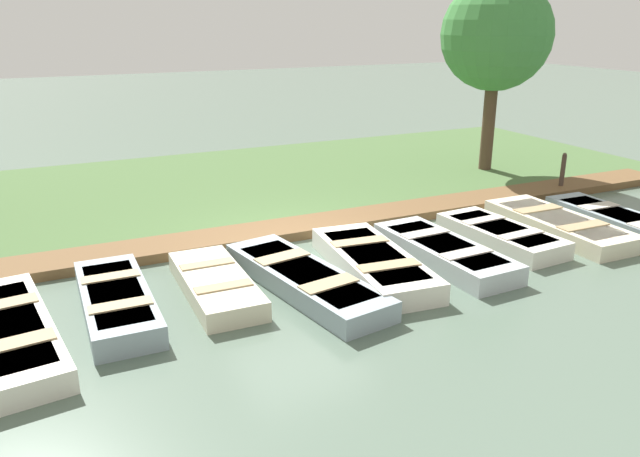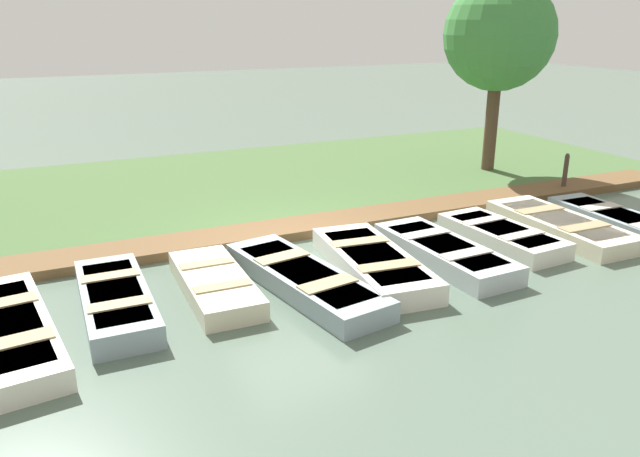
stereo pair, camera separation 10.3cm
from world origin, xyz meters
name	(u,v)px [view 2 (the right image)]	position (x,y,z in m)	size (l,w,h in m)	color
ground_plane	(299,253)	(0.00, 0.00, 0.00)	(80.00, 80.00, 0.00)	#566B5B
shore_bank	(223,186)	(-5.00, 0.00, 0.08)	(8.00, 24.00, 0.15)	#476638
dock_walkway	(277,231)	(-1.12, 0.00, 0.09)	(1.01, 21.57, 0.18)	brown
rowboat_1	(5,333)	(1.50, -4.96, 0.17)	(3.55, 1.57, 0.35)	silver
rowboat_2	(116,300)	(1.09, -3.46, 0.19)	(2.94, 1.00, 0.38)	#8C9EA8
rowboat_3	(215,284)	(1.09, -1.92, 0.17)	(2.63, 1.01, 0.35)	beige
rowboat_4	(304,279)	(1.54, -0.56, 0.18)	(3.70, 1.61, 0.36)	#8C9EA8
rowboat_5	(373,263)	(1.43, 0.80, 0.19)	(3.28, 1.44, 0.39)	silver
rowboat_6	(444,252)	(1.51, 2.23, 0.19)	(3.13, 1.19, 0.38)	#B2BCC1
rowboat_7	(502,235)	(1.22, 3.79, 0.18)	(2.70, 1.24, 0.37)	silver
rowboat_8	(560,225)	(1.22, 5.31, 0.18)	(3.27, 1.24, 0.36)	beige
rowboat_9	(624,222)	(1.62, 6.68, 0.17)	(3.47, 1.11, 0.34)	#8C9EA8
mooring_post_far	(565,173)	(-1.06, 7.69, 0.51)	(0.11, 0.11, 1.02)	#47382D
park_tree_left	(499,36)	(-3.43, 7.22, 3.74)	(2.93, 2.93, 5.23)	#4C3828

